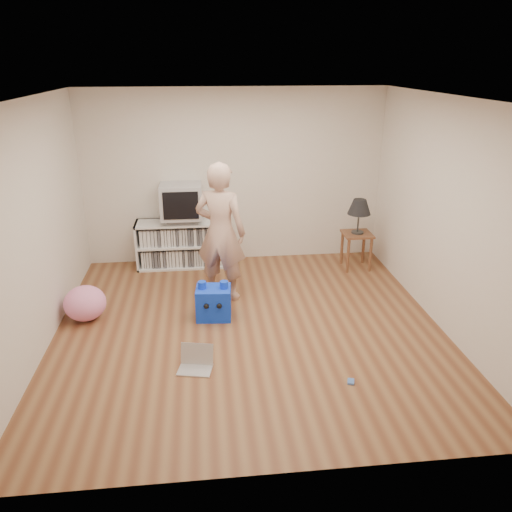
{
  "coord_description": "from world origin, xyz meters",
  "views": [
    {
      "loc": [
        -0.48,
        -5.15,
        2.96
      ],
      "look_at": [
        0.13,
        0.4,
        0.75
      ],
      "focal_mm": 35.0,
      "sensor_mm": 36.0,
      "label": 1
    }
  ],
  "objects_px": {
    "plush_pink": "(85,303)",
    "table_lamp": "(359,208)",
    "laptop": "(196,362)",
    "dvd_deck": "(182,219)",
    "plush_blue": "(214,302)",
    "media_unit": "(184,243)",
    "crt_tv": "(181,201)",
    "side_table": "(357,242)",
    "person": "(221,232)"
  },
  "relations": [
    {
      "from": "side_table",
      "to": "table_lamp",
      "type": "height_order",
      "value": "table_lamp"
    },
    {
      "from": "crt_tv",
      "to": "person",
      "type": "distance_m",
      "value": 1.27
    },
    {
      "from": "dvd_deck",
      "to": "laptop",
      "type": "xyz_separation_m",
      "value": [
        0.18,
        -2.78,
        -0.67
      ]
    },
    {
      "from": "media_unit",
      "to": "table_lamp",
      "type": "bearing_deg",
      "value": -8.5
    },
    {
      "from": "plush_pink",
      "to": "table_lamp",
      "type": "bearing_deg",
      "value": 18.17
    },
    {
      "from": "side_table",
      "to": "table_lamp",
      "type": "xyz_separation_m",
      "value": [
        0.0,
        0.0,
        0.53
      ]
    },
    {
      "from": "crt_tv",
      "to": "side_table",
      "type": "height_order",
      "value": "crt_tv"
    },
    {
      "from": "media_unit",
      "to": "plush_pink",
      "type": "xyz_separation_m",
      "value": [
        -1.15,
        -1.61,
        -0.14
      ]
    },
    {
      "from": "laptop",
      "to": "crt_tv",
      "type": "bearing_deg",
      "value": 105.97
    },
    {
      "from": "plush_blue",
      "to": "plush_pink",
      "type": "height_order",
      "value": "plush_blue"
    },
    {
      "from": "side_table",
      "to": "plush_blue",
      "type": "distance_m",
      "value": 2.58
    },
    {
      "from": "dvd_deck",
      "to": "crt_tv",
      "type": "bearing_deg",
      "value": -90.0
    },
    {
      "from": "dvd_deck",
      "to": "plush_blue",
      "type": "xyz_separation_m",
      "value": [
        0.4,
        -1.72,
        -0.53
      ]
    },
    {
      "from": "table_lamp",
      "to": "plush_blue",
      "type": "xyz_separation_m",
      "value": [
        -2.18,
        -1.35,
        -0.74
      ]
    },
    {
      "from": "dvd_deck",
      "to": "crt_tv",
      "type": "xyz_separation_m",
      "value": [
        0.0,
        -0.0,
        0.29
      ]
    },
    {
      "from": "media_unit",
      "to": "plush_pink",
      "type": "bearing_deg",
      "value": -125.55
    },
    {
      "from": "media_unit",
      "to": "laptop",
      "type": "relative_size",
      "value": 3.6
    },
    {
      "from": "side_table",
      "to": "plush_pink",
      "type": "relative_size",
      "value": 1.1
    },
    {
      "from": "media_unit",
      "to": "table_lamp",
      "type": "height_order",
      "value": "table_lamp"
    },
    {
      "from": "media_unit",
      "to": "plush_blue",
      "type": "bearing_deg",
      "value": -77.18
    },
    {
      "from": "side_table",
      "to": "table_lamp",
      "type": "distance_m",
      "value": 0.53
    },
    {
      "from": "media_unit",
      "to": "crt_tv",
      "type": "bearing_deg",
      "value": -90.0
    },
    {
      "from": "dvd_deck",
      "to": "media_unit",
      "type": "bearing_deg",
      "value": 90.0
    },
    {
      "from": "dvd_deck",
      "to": "plush_blue",
      "type": "relative_size",
      "value": 0.93
    },
    {
      "from": "crt_tv",
      "to": "side_table",
      "type": "relative_size",
      "value": 1.09
    },
    {
      "from": "media_unit",
      "to": "dvd_deck",
      "type": "height_order",
      "value": "dvd_deck"
    },
    {
      "from": "dvd_deck",
      "to": "side_table",
      "type": "distance_m",
      "value": 2.62
    },
    {
      "from": "plush_blue",
      "to": "plush_pink",
      "type": "distance_m",
      "value": 1.55
    },
    {
      "from": "media_unit",
      "to": "plush_pink",
      "type": "height_order",
      "value": "media_unit"
    },
    {
      "from": "side_table",
      "to": "person",
      "type": "distance_m",
      "value": 2.26
    },
    {
      "from": "side_table",
      "to": "plush_pink",
      "type": "distance_m",
      "value": 3.93
    },
    {
      "from": "table_lamp",
      "to": "person",
      "type": "height_order",
      "value": "person"
    },
    {
      "from": "dvd_deck",
      "to": "laptop",
      "type": "bearing_deg",
      "value": -86.29
    },
    {
      "from": "media_unit",
      "to": "plush_blue",
      "type": "distance_m",
      "value": 1.79
    },
    {
      "from": "laptop",
      "to": "plush_pink",
      "type": "height_order",
      "value": "plush_pink"
    },
    {
      "from": "media_unit",
      "to": "dvd_deck",
      "type": "xyz_separation_m",
      "value": [
        0.0,
        -0.02,
        0.39
      ]
    },
    {
      "from": "side_table",
      "to": "plush_pink",
      "type": "height_order",
      "value": "side_table"
    },
    {
      "from": "laptop",
      "to": "plush_blue",
      "type": "height_order",
      "value": "plush_blue"
    },
    {
      "from": "crt_tv",
      "to": "dvd_deck",
      "type": "bearing_deg",
      "value": 90.0
    },
    {
      "from": "person",
      "to": "plush_blue",
      "type": "xyz_separation_m",
      "value": [
        -0.13,
        -0.57,
        -0.7
      ]
    },
    {
      "from": "table_lamp",
      "to": "plush_blue",
      "type": "distance_m",
      "value": 2.67
    },
    {
      "from": "laptop",
      "to": "plush_pink",
      "type": "distance_m",
      "value": 1.79
    },
    {
      "from": "media_unit",
      "to": "crt_tv",
      "type": "relative_size",
      "value": 2.33
    },
    {
      "from": "plush_blue",
      "to": "media_unit",
      "type": "bearing_deg",
      "value": 107.39
    },
    {
      "from": "crt_tv",
      "to": "plush_blue",
      "type": "distance_m",
      "value": 1.94
    },
    {
      "from": "media_unit",
      "to": "crt_tv",
      "type": "height_order",
      "value": "crt_tv"
    },
    {
      "from": "person",
      "to": "plush_blue",
      "type": "distance_m",
      "value": 0.91
    },
    {
      "from": "dvd_deck",
      "to": "plush_pink",
      "type": "relative_size",
      "value": 0.9
    },
    {
      "from": "dvd_deck",
      "to": "plush_blue",
      "type": "bearing_deg",
      "value": -77.06
    },
    {
      "from": "side_table",
      "to": "person",
      "type": "height_order",
      "value": "person"
    }
  ]
}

